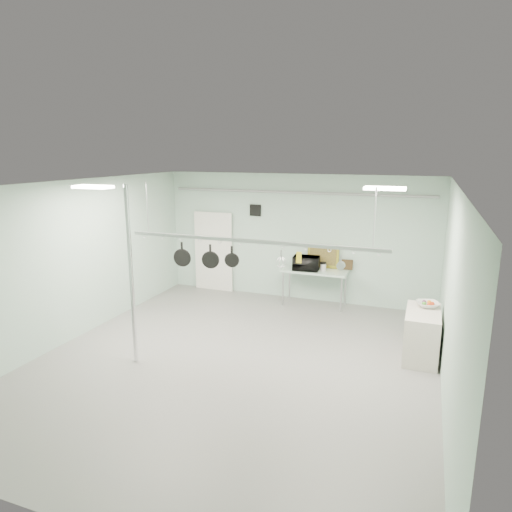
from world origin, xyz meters
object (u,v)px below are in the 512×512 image
at_px(prep_table, 315,273).
at_px(skillet_right, 232,256).
at_px(side_cabinet, 422,334).
at_px(pot_rack, 251,239).
at_px(chrome_pole, 131,277).
at_px(fruit_bowl, 428,304).
at_px(skillet_left, 182,254).
at_px(skillet_mid, 210,256).
at_px(coffee_canister, 323,267).
at_px(microwave, 306,263).

distance_m(prep_table, skillet_right, 3.55).
bearing_deg(side_cabinet, pot_rack, -159.55).
bearing_deg(skillet_right, chrome_pole, -165.84).
xyz_separation_m(chrome_pole, fruit_bowl, (4.91, 2.28, -0.65)).
bearing_deg(fruit_bowl, chrome_pole, -155.08).
height_order(prep_table, pot_rack, pot_rack).
bearing_deg(side_cabinet, fruit_bowl, 77.46).
relative_size(chrome_pole, fruit_bowl, 7.97).
distance_m(chrome_pole, side_cabinet, 5.37).
bearing_deg(skillet_left, side_cabinet, 5.85).
xyz_separation_m(skillet_mid, skillet_right, (0.43, 0.00, 0.04)).
height_order(side_cabinet, coffee_canister, coffee_canister).
bearing_deg(skillet_mid, fruit_bowl, 5.82).
xyz_separation_m(coffee_canister, skillet_mid, (-1.40, -3.27, 0.86)).
distance_m(skillet_left, skillet_mid, 0.59).
relative_size(pot_rack, skillet_left, 10.15).
distance_m(prep_table, fruit_bowl, 3.24).
height_order(coffee_canister, skillet_left, skillet_left).
distance_m(coffee_canister, fruit_bowl, 3.06).
bearing_deg(prep_table, skillet_left, -118.42).
distance_m(side_cabinet, coffee_canister, 3.24).
relative_size(prep_table, side_cabinet, 1.33).
xyz_separation_m(prep_table, fruit_bowl, (2.61, -1.92, 0.12)).
distance_m(prep_table, microwave, 0.33).
relative_size(microwave, coffee_canister, 3.48).
bearing_deg(fruit_bowl, pot_rack, -155.35).
relative_size(prep_table, microwave, 2.58).
relative_size(prep_table, skillet_left, 3.38).
height_order(chrome_pole, microwave, chrome_pole).
relative_size(pot_rack, microwave, 7.73).
height_order(pot_rack, fruit_bowl, pot_rack).
relative_size(chrome_pole, pot_rack, 0.67).
distance_m(pot_rack, skillet_mid, 0.88).
bearing_deg(pot_rack, skillet_right, 180.00).
bearing_deg(skillet_right, coffee_canister, 57.19).
height_order(side_cabinet, skillet_left, skillet_left).
bearing_deg(side_cabinet, prep_table, 139.21).
bearing_deg(skillet_right, microwave, 63.71).
distance_m(microwave, skillet_mid, 3.45).
distance_m(pot_rack, skillet_right, 0.49).
distance_m(side_cabinet, skillet_mid, 4.15).
relative_size(side_cabinet, pot_rack, 0.25).
xyz_separation_m(coffee_canister, fruit_bowl, (2.40, -1.89, -0.04)).
xyz_separation_m(microwave, skillet_left, (-1.59, -3.21, 0.77)).
distance_m(pot_rack, fruit_bowl, 3.55).
xyz_separation_m(prep_table, coffee_canister, (0.21, -0.03, 0.16)).
distance_m(pot_rack, skillet_left, 1.44).
relative_size(skillet_left, skillet_mid, 1.05).
xyz_separation_m(chrome_pole, prep_table, (2.30, 4.20, -0.77)).
relative_size(skillet_mid, skillet_right, 1.24).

